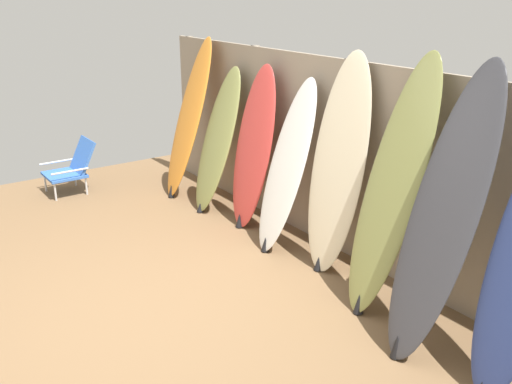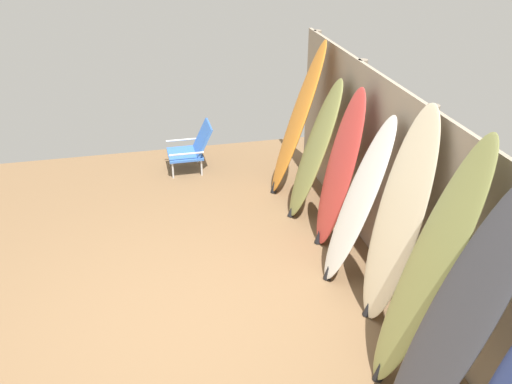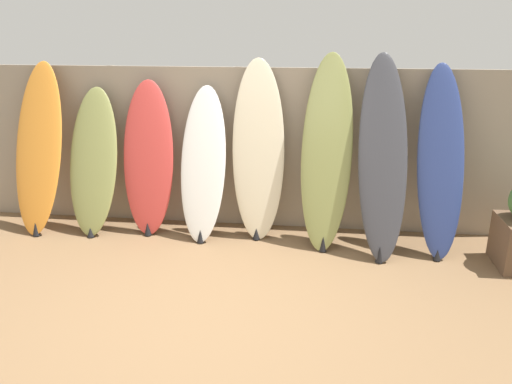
# 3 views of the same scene
# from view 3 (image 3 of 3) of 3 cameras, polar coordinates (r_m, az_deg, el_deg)

# --- Properties ---
(ground) EXTENTS (7.68, 7.68, 0.00)m
(ground) POSITION_cam_3_polar(r_m,az_deg,el_deg) (4.18, -6.35, -13.77)
(ground) COLOR brown
(fence_back) EXTENTS (6.08, 0.11, 1.80)m
(fence_back) POSITION_cam_3_polar(r_m,az_deg,el_deg) (5.66, -1.99, 4.97)
(fence_back) COLOR gray
(fence_back) RESTS_ON ground
(surfboard_orange_0) EXTENTS (0.62, 0.71, 1.87)m
(surfboard_orange_0) POSITION_cam_3_polar(r_m,az_deg,el_deg) (6.03, -23.59, 4.50)
(surfboard_orange_0) COLOR orange
(surfboard_orange_0) RESTS_ON ground
(surfboard_olive_1) EXTENTS (0.57, 0.61, 1.60)m
(surfboard_olive_1) POSITION_cam_3_polar(r_m,az_deg,el_deg) (5.78, -18.09, 3.26)
(surfboard_olive_1) COLOR olive
(surfboard_olive_1) RESTS_ON ground
(surfboard_red_2) EXTENTS (0.57, 0.44, 1.68)m
(surfboard_red_2) POSITION_cam_3_polar(r_m,az_deg,el_deg) (5.59, -12.20, 3.68)
(surfboard_red_2) COLOR #D13D38
(surfboard_red_2) RESTS_ON ground
(surfboard_white_3) EXTENTS (0.51, 0.59, 1.63)m
(surfboard_white_3) POSITION_cam_3_polar(r_m,az_deg,el_deg) (5.38, -6.06, 3.04)
(surfboard_white_3) COLOR white
(surfboard_white_3) RESTS_ON ground
(surfboard_cream_4) EXTENTS (0.60, 0.49, 1.91)m
(surfboard_cream_4) POSITION_cam_3_polar(r_m,az_deg,el_deg) (5.33, 0.28, 4.63)
(surfboard_cream_4) COLOR beige
(surfboard_cream_4) RESTS_ON ground
(surfboard_olive_5) EXTENTS (0.56, 0.69, 1.98)m
(surfboard_olive_5) POSITION_cam_3_polar(r_m,az_deg,el_deg) (5.17, 8.08, 4.38)
(surfboard_olive_5) COLOR olive
(surfboard_olive_5) RESTS_ON ground
(surfboard_charcoal_6) EXTENTS (0.54, 0.87, 1.99)m
(surfboard_charcoal_6) POSITION_cam_3_polar(r_m,az_deg,el_deg) (5.10, 14.28, 3.85)
(surfboard_charcoal_6) COLOR #38383D
(surfboard_charcoal_6) RESTS_ON ground
(surfboard_navy_7) EXTENTS (0.50, 0.76, 1.89)m
(surfboard_navy_7) POSITION_cam_3_polar(r_m,az_deg,el_deg) (5.29, 20.35, 3.27)
(surfboard_navy_7) COLOR navy
(surfboard_navy_7) RESTS_ON ground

